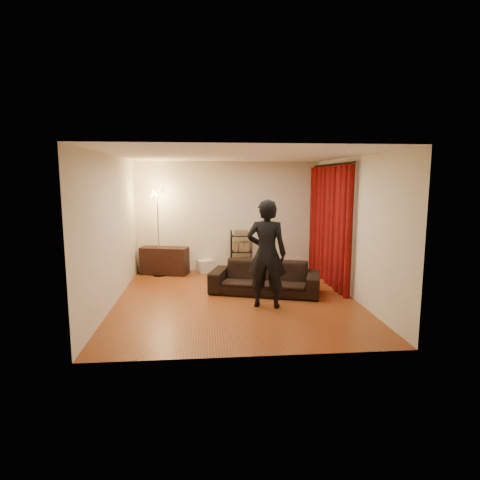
{
  "coord_description": "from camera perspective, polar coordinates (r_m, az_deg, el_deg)",
  "views": [
    {
      "loc": [
        -0.58,
        -7.37,
        2.27
      ],
      "look_at": [
        0.1,
        0.3,
        1.1
      ],
      "focal_mm": 30.0,
      "sensor_mm": 36.0,
      "label": 1
    }
  ],
  "objects": [
    {
      "name": "media_cabinet",
      "position": [
        9.82,
        -10.67,
        -2.91
      ],
      "size": [
        1.19,
        0.69,
        0.66
      ],
      "primitive_type": "cube",
      "rotation": [
        0.0,
        0.0,
        -0.26
      ],
      "color": "black",
      "rests_on": "ground"
    },
    {
      "name": "wall_back",
      "position": [
        9.93,
        -1.7,
        3.33
      ],
      "size": [
        5.0,
        0.0,
        5.0
      ],
      "primitive_type": "plane",
      "rotation": [
        1.57,
        0.0,
        0.0
      ],
      "color": "beige",
      "rests_on": "ground"
    },
    {
      "name": "floor",
      "position": [
        7.73,
        -0.55,
        -8.43
      ],
      "size": [
        5.0,
        5.0,
        0.0
      ],
      "primitive_type": "plane",
      "color": "brown",
      "rests_on": "ground"
    },
    {
      "name": "person",
      "position": [
        7.1,
        3.79,
        -1.96
      ],
      "size": [
        0.8,
        0.64,
        1.93
      ],
      "primitive_type": "imported",
      "rotation": [
        0.0,
        0.0,
        2.87
      ],
      "color": "black",
      "rests_on": "ground"
    },
    {
      "name": "wire_shelf",
      "position": [
        9.74,
        0.17,
        -1.64
      ],
      "size": [
        0.49,
        0.35,
        1.06
      ],
      "primitive_type": null,
      "rotation": [
        0.0,
        0.0,
        0.03
      ],
      "color": "black",
      "rests_on": "ground"
    },
    {
      "name": "ceiling",
      "position": [
        7.4,
        -0.58,
        11.97
      ],
      "size": [
        5.0,
        5.0,
        0.0
      ],
      "primitive_type": "plane",
      "rotation": [
        3.14,
        0.0,
        0.0
      ],
      "color": "white",
      "rests_on": "ground"
    },
    {
      "name": "wall_right",
      "position": [
        7.95,
        15.84,
        1.66
      ],
      "size": [
        0.0,
        5.0,
        5.0
      ],
      "primitive_type": "plane",
      "rotation": [
        1.57,
        0.0,
        -1.57
      ],
      "color": "beige",
      "rests_on": "ground"
    },
    {
      "name": "curtain_rod",
      "position": [
        8.93,
        12.96,
        10.42
      ],
      "size": [
        0.04,
        2.65,
        0.04
      ],
      "primitive_type": "cylinder",
      "rotation": [
        1.57,
        0.0,
        0.0
      ],
      "color": "black",
      "rests_on": "wall_right"
    },
    {
      "name": "storage_boxes",
      "position": [
        9.91,
        -4.9,
        -3.73
      ],
      "size": [
        0.46,
        0.42,
        0.3
      ],
      "primitive_type": null,
      "rotation": [
        0.0,
        0.0,
        0.43
      ],
      "color": "beige",
      "rests_on": "ground"
    },
    {
      "name": "wall_front",
      "position": [
        4.99,
        1.71,
        -2.01
      ],
      "size": [
        5.0,
        0.0,
        5.0
      ],
      "primitive_type": "plane",
      "rotation": [
        -1.57,
        0.0,
        0.0
      ],
      "color": "beige",
      "rests_on": "ground"
    },
    {
      "name": "curtain",
      "position": [
        8.97,
        12.56,
        2.07
      ],
      "size": [
        0.22,
        2.65,
        2.55
      ],
      "primitive_type": null,
      "color": "#6D0906",
      "rests_on": "ground"
    },
    {
      "name": "wall_left",
      "position": [
        7.61,
        -17.71,
        1.28
      ],
      "size": [
        0.0,
        5.0,
        5.0
      ],
      "primitive_type": "plane",
      "rotation": [
        1.57,
        0.0,
        1.57
      ],
      "color": "beige",
      "rests_on": "ground"
    },
    {
      "name": "floor_lamp",
      "position": [
        9.58,
        -11.56,
        1.08
      ],
      "size": [
        0.46,
        0.46,
        2.07
      ],
      "primitive_type": null,
      "rotation": [
        0.0,
        0.0,
        0.29
      ],
      "color": "silver",
      "rests_on": "ground"
    },
    {
      "name": "sofa",
      "position": [
        8.07,
        3.56,
        -5.39
      ],
      "size": [
        2.31,
        1.44,
        0.63
      ],
      "primitive_type": "imported",
      "rotation": [
        0.0,
        0.0,
        -0.3
      ],
      "color": "black",
      "rests_on": "ground"
    }
  ]
}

